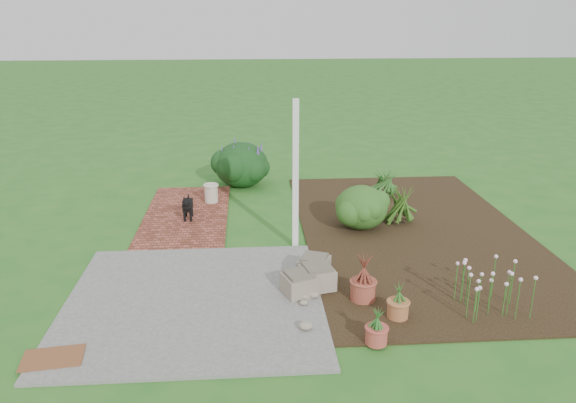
{
  "coord_description": "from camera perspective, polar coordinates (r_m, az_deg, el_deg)",
  "views": [
    {
      "loc": [
        -0.46,
        -8.7,
        3.79
      ],
      "look_at": [
        0.2,
        0.4,
        0.7
      ],
      "focal_mm": 35.0,
      "sensor_mm": 36.0,
      "label": 1
    }
  ],
  "objects": [
    {
      "name": "veranda_post",
      "position": [
        9.19,
        0.76,
        2.66
      ],
      "size": [
        0.1,
        0.1,
        2.5
      ],
      "primitive_type": "cube",
      "color": "white",
      "rests_on": "ground"
    },
    {
      "name": "terracotta_pot_small_right",
      "position": [
        6.94,
        8.97,
        -13.27
      ],
      "size": [
        0.32,
        0.32,
        0.22
      ],
      "primitive_type": "cylinder",
      "rotation": [
        0.0,
        0.0,
        0.27
      ],
      "color": "#AF443B",
      "rests_on": "garden_bed"
    },
    {
      "name": "coir_doormat",
      "position": [
        7.16,
        -22.8,
        -14.42
      ],
      "size": [
        0.72,
        0.52,
        0.02
      ],
      "primitive_type": "cube",
      "rotation": [
        0.0,
        0.0,
        0.13
      ],
      "color": "brown",
      "rests_on": "concrete_patio"
    },
    {
      "name": "terracotta_pot_bronze",
      "position": [
        7.86,
        7.63,
        -8.9
      ],
      "size": [
        0.42,
        0.42,
        0.28
      ],
      "primitive_type": "cylinder",
      "rotation": [
        0.0,
        0.0,
        -0.26
      ],
      "color": "#9A4634",
      "rests_on": "garden_bed"
    },
    {
      "name": "garden_bed",
      "position": [
        10.38,
        12.75,
        -3.11
      ],
      "size": [
        4.0,
        7.0,
        0.03
      ],
      "primitive_type": "cube",
      "color": "black",
      "rests_on": "ground"
    },
    {
      "name": "ground",
      "position": [
        9.5,
        -1.03,
        -4.8
      ],
      "size": [
        80.0,
        80.0,
        0.0
      ],
      "primitive_type": "plane",
      "color": "#256620",
      "rests_on": "ground"
    },
    {
      "name": "cream_ceramic_urn",
      "position": [
        11.73,
        -7.81,
        0.83
      ],
      "size": [
        0.31,
        0.31,
        0.37
      ],
      "primitive_type": "cylinder",
      "rotation": [
        0.0,
        0.0,
        0.11
      ],
      "color": "beige",
      "rests_on": "brick_path"
    },
    {
      "name": "terracotta_pot_small_left",
      "position": [
        7.52,
        11.1,
        -10.67
      ],
      "size": [
        0.31,
        0.31,
        0.23
      ],
      "primitive_type": "cylinder",
      "rotation": [
        0.0,
        0.0,
        0.16
      ],
      "color": "#A86339",
      "rests_on": "garden_bed"
    },
    {
      "name": "agapanthus_clump_back",
      "position": [
        10.65,
        11.32,
        0.06
      ],
      "size": [
        0.97,
        0.97,
        0.84
      ],
      "primitive_type": null,
      "rotation": [
        0.0,
        0.0,
        0.04
      ],
      "color": "#1B3912",
      "rests_on": "garden_bed"
    },
    {
      "name": "stone_trough_mid",
      "position": [
        8.1,
        2.98,
        -7.74
      ],
      "size": [
        0.53,
        0.53,
        0.29
      ],
      "primitive_type": "cube",
      "rotation": [
        0.0,
        0.0,
        0.23
      ],
      "color": "#76705B",
      "rests_on": "concrete_patio"
    },
    {
      "name": "brick_path",
      "position": [
        11.18,
        -10.27,
        -1.31
      ],
      "size": [
        1.6,
        3.5,
        0.04
      ],
      "primitive_type": "cube",
      "color": "brown",
      "rests_on": "ground"
    },
    {
      "name": "concrete_patio",
      "position": [
        7.95,
        -9.49,
        -9.9
      ],
      "size": [
        3.5,
        3.5,
        0.04
      ],
      "primitive_type": "cube",
      "color": "#5E5E5C",
      "rests_on": "ground"
    },
    {
      "name": "agapanthus_clump_front",
      "position": [
        12.15,
        9.81,
        2.26
      ],
      "size": [
        1.09,
        1.09,
        0.75
      ],
      "primitive_type": null,
      "rotation": [
        0.0,
        0.0,
        -0.36
      ],
      "color": "#1C3A11",
      "rests_on": "garden_bed"
    },
    {
      "name": "black_dog",
      "position": [
        10.76,
        -10.17,
        -0.37
      ],
      "size": [
        0.17,
        0.56,
        0.48
      ],
      "rotation": [
        0.0,
        0.0,
        0.01
      ],
      "color": "black",
      "rests_on": "brick_path"
    },
    {
      "name": "stone_trough_far",
      "position": [
        8.42,
        2.68,
        -6.71
      ],
      "size": [
        0.55,
        0.55,
        0.28
      ],
      "primitive_type": "cube",
      "rotation": [
        0.0,
        0.0,
        -0.39
      ],
      "color": "#776E5C",
      "rests_on": "concrete_patio"
    },
    {
      "name": "pink_flower_patch",
      "position": [
        8.01,
        20.1,
        -7.96
      ],
      "size": [
        1.25,
        1.25,
        0.64
      ],
      "primitive_type": null,
      "rotation": [
        0.0,
        0.0,
        -0.29
      ],
      "color": "#113D0F",
      "rests_on": "garden_bed"
    },
    {
      "name": "stone_trough_near",
      "position": [
        7.92,
        1.13,
        -8.43
      ],
      "size": [
        0.53,
        0.53,
        0.28
      ],
      "primitive_type": "cube",
      "rotation": [
        0.0,
        0.0,
        0.34
      ],
      "color": "#78725B",
      "rests_on": "concrete_patio"
    },
    {
      "name": "evergreen_shrub",
      "position": [
        10.3,
        7.48,
        -0.47
      ],
      "size": [
        0.98,
        0.98,
        0.81
      ],
      "primitive_type": "ellipsoid",
      "rotation": [
        0.0,
        0.0,
        0.03
      ],
      "color": "#194315",
      "rests_on": "garden_bed"
    },
    {
      "name": "purple_flowering_bush",
      "position": [
        12.82,
        -4.77,
        3.86
      ],
      "size": [
        1.23,
        1.23,
        1.04
      ],
      "primitive_type": "ellipsoid",
      "rotation": [
        0.0,
        0.0,
        0.01
      ],
      "color": "black",
      "rests_on": "ground"
    }
  ]
}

